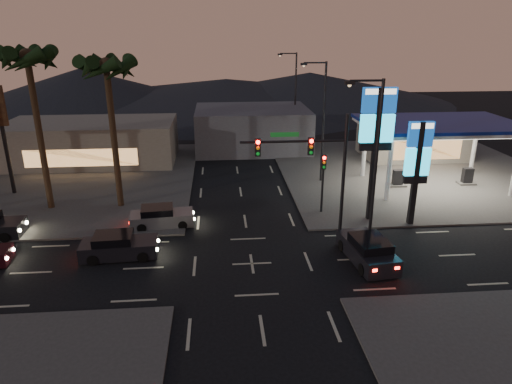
{
  "coord_description": "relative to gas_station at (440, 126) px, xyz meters",
  "views": [
    {
      "loc": [
        -1.69,
        -22.66,
        12.47
      ],
      "look_at": [
        0.53,
        3.53,
        3.0
      ],
      "focal_mm": 32.0,
      "sensor_mm": 36.0,
      "label": 1
    }
  ],
  "objects": [
    {
      "name": "building_far_mid",
      "position": [
        -14.0,
        14.0,
        -2.88
      ],
      "size": [
        12.0,
        9.0,
        4.4
      ],
      "primitive_type": "cube",
      "color": "#4C4C51",
      "rests_on": "ground"
    },
    {
      "name": "streetlight_mid",
      "position": [
        -9.21,
        2.0,
        0.64
      ],
      "size": [
        2.14,
        0.25,
        10.0
      ],
      "color": "black",
      "rests_on": "ground"
    },
    {
      "name": "ground",
      "position": [
        -16.0,
        -12.0,
        -5.08
      ],
      "size": [
        140.0,
        140.0,
        0.0
      ],
      "primitive_type": "plane",
      "color": "black",
      "rests_on": "ground"
    },
    {
      "name": "suv_station",
      "position": [
        -9.49,
        -12.29,
        -4.37
      ],
      "size": [
        2.46,
        4.79,
        1.53
      ],
      "color": "black",
      "rests_on": "ground"
    },
    {
      "name": "convenience_store",
      "position": [
        2.0,
        9.0,
        -3.08
      ],
      "size": [
        10.0,
        6.0,
        4.0
      ],
      "primitive_type": "cube",
      "color": "#726B5B",
      "rests_on": "ground"
    },
    {
      "name": "hill_left",
      "position": [
        -41.0,
        48.0,
        -2.08
      ],
      "size": [
        40.0,
        40.0,
        6.0
      ],
      "primitive_type": "cone",
      "color": "black",
      "rests_on": "ground"
    },
    {
      "name": "corner_lot_nw",
      "position": [
        -32.0,
        4.0,
        -5.02
      ],
      "size": [
        24.0,
        24.0,
        0.12
      ],
      "primitive_type": "cube",
      "color": "#47443F",
      "rests_on": "ground"
    },
    {
      "name": "corner_lot_ne",
      "position": [
        0.0,
        4.0,
        -5.02
      ],
      "size": [
        24.0,
        24.0,
        0.12
      ],
      "primitive_type": "cube",
      "color": "#47443F",
      "rests_on": "ground"
    },
    {
      "name": "traffic_signal_mast",
      "position": [
        -12.24,
        -10.01,
        0.15
      ],
      "size": [
        6.1,
        0.39,
        8.0
      ],
      "color": "black",
      "rests_on": "ground"
    },
    {
      "name": "car_lane_a_front",
      "position": [
        -23.6,
        -10.51,
        -4.41
      ],
      "size": [
        4.49,
        2.06,
        1.44
      ],
      "color": "black",
      "rests_on": "ground"
    },
    {
      "name": "pylon_sign_short",
      "position": [
        -5.0,
        -7.5,
        -0.42
      ],
      "size": [
        1.6,
        0.35,
        7.0
      ],
      "color": "black",
      "rests_on": "ground"
    },
    {
      "name": "hill_right",
      "position": [
        -1.0,
        48.0,
        -2.58
      ],
      "size": [
        50.0,
        50.0,
        5.0
      ],
      "primitive_type": "cone",
      "color": "black",
      "rests_on": "ground"
    },
    {
      "name": "hill_center",
      "position": [
        -16.0,
        48.0,
        -3.08
      ],
      "size": [
        60.0,
        60.0,
        4.0
      ],
      "primitive_type": "cone",
      "color": "black",
      "rests_on": "ground"
    },
    {
      "name": "palm_b",
      "position": [
        -30.0,
        -2.5,
        4.89
      ],
      "size": [
        4.41,
        4.41,
        11.46
      ],
      "color": "black",
      "rests_on": "ground"
    },
    {
      "name": "pylon_sign_tall",
      "position": [
        -7.5,
        -6.5,
        1.31
      ],
      "size": [
        2.2,
        0.35,
        9.0
      ],
      "color": "black",
      "rests_on": "ground"
    },
    {
      "name": "streetlight_far",
      "position": [
        -9.21,
        16.0,
        0.64
      ],
      "size": [
        2.14,
        0.25,
        10.0
      ],
      "color": "black",
      "rests_on": "ground"
    },
    {
      "name": "pedestal_signal",
      "position": [
        -10.5,
        -5.02,
        -2.16
      ],
      "size": [
        0.32,
        0.39,
        4.3
      ],
      "color": "black",
      "rests_on": "ground"
    },
    {
      "name": "streetlight_near",
      "position": [
        -9.21,
        -11.0,
        0.64
      ],
      "size": [
        2.14,
        0.25,
        10.0
      ],
      "color": "black",
      "rests_on": "ground"
    },
    {
      "name": "palm_a",
      "position": [
        -25.0,
        -2.5,
        4.35
      ],
      "size": [
        4.41,
        4.41,
        10.86
      ],
      "color": "black",
      "rests_on": "ground"
    },
    {
      "name": "building_far_west",
      "position": [
        -30.0,
        10.0,
        -3.08
      ],
      "size": [
        16.0,
        8.0,
        4.0
      ],
      "primitive_type": "cube",
      "color": "#726B5B",
      "rests_on": "ground"
    },
    {
      "name": "gas_station",
      "position": [
        0.0,
        0.0,
        0.0
      ],
      "size": [
        12.2,
        8.2,
        5.47
      ],
      "color": "silver",
      "rests_on": "ground"
    },
    {
      "name": "car_lane_b_front",
      "position": [
        -21.62,
        -6.31,
        -4.44
      ],
      "size": [
        4.36,
        2.13,
        1.38
      ],
      "color": "slate",
      "rests_on": "ground"
    }
  ]
}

